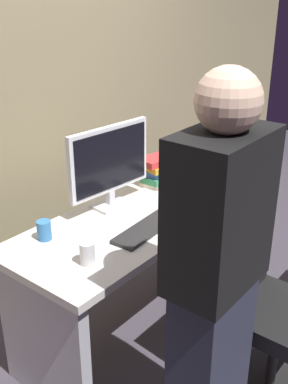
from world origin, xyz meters
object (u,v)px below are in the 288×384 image
(monitor, at_px, (110,163))
(person_at_desk, at_px, (215,284))
(mouse, at_px, (180,204))
(cup_by_monitor, at_px, (44,230))
(keyboard, at_px, (147,228))
(cup_near_keyboard, at_px, (87,253))
(cell_phone, at_px, (215,195))
(desk, at_px, (137,252))
(book_stack, at_px, (158,171))
(office_chair, at_px, (267,316))

(monitor, bearing_deg, person_at_desk, -114.82)
(mouse, bearing_deg, cup_by_monitor, 156.44)
(keyboard, relative_size, cup_near_keyboard, 4.10)
(keyboard, distance_m, mouse, 0.32)
(cup_by_monitor, distance_m, cell_phone, 1.03)
(desk, relative_size, mouse, 14.85)
(keyboard, xyz_separation_m, cup_by_monitor, (-0.38, 0.33, 0.04))
(book_stack, relative_size, cell_phone, 1.60)
(desk, xyz_separation_m, person_at_desk, (-0.42, -0.72, 0.33))
(office_chair, height_order, book_stack, office_chair)
(mouse, relative_size, cell_phone, 0.69)
(person_at_desk, distance_m, cup_near_keyboard, 0.60)
(keyboard, distance_m, cup_by_monitor, 0.50)
(keyboard, relative_size, mouse, 4.30)
(person_at_desk, bearing_deg, book_stack, 47.02)
(monitor, bearing_deg, keyboard, -106.19)
(person_at_desk, distance_m, monitor, 1.01)
(desk, bearing_deg, mouse, -27.82)
(cup_by_monitor, bearing_deg, person_at_desk, -86.61)
(cell_phone, bearing_deg, mouse, 167.75)
(mouse, distance_m, cup_near_keyboard, 0.73)
(cell_phone, bearing_deg, monitor, 145.65)
(monitor, height_order, cup_near_keyboard, monitor)
(office_chair, distance_m, cell_phone, 0.79)
(office_chair, bearing_deg, keyboard, 102.05)
(monitor, bearing_deg, cup_by_monitor, 179.78)
(person_at_desk, xyz_separation_m, cup_near_keyboard, (-0.08, 0.59, -0.05))
(office_chair, relative_size, cell_phone, 6.53)
(mouse, bearing_deg, monitor, 126.90)
(keyboard, xyz_separation_m, cup_near_keyboard, (-0.40, 0.01, 0.04))
(mouse, xyz_separation_m, cup_near_keyboard, (-0.73, -0.01, 0.04))
(cup_near_keyboard, xyz_separation_m, cell_phone, (0.99, -0.06, -0.05))
(person_at_desk, relative_size, monitor, 3.03)
(cup_near_keyboard, height_order, cell_phone, cup_near_keyboard)
(office_chair, xyz_separation_m, person_at_desk, (-0.46, 0.04, 0.41))
(cup_near_keyboard, bearing_deg, monitor, 32.26)
(person_at_desk, bearing_deg, keyboard, 60.75)
(office_chair, height_order, monitor, monitor)
(monitor, xyz_separation_m, cup_by_monitor, (-0.47, 0.00, -0.21))
(cup_near_keyboard, relative_size, book_stack, 0.46)
(cup_near_keyboard, height_order, cup_by_monitor, cup_near_keyboard)
(desk, bearing_deg, book_stack, 22.65)
(desk, bearing_deg, person_at_desk, -120.13)
(person_at_desk, height_order, keyboard, person_at_desk)
(office_chair, bearing_deg, monitor, 92.24)
(cup_near_keyboard, bearing_deg, office_chair, -49.63)
(office_chair, xyz_separation_m, cup_near_keyboard, (-0.54, 0.63, 0.36))
(cup_by_monitor, bearing_deg, keyboard, -41.12)
(mouse, relative_size, cup_near_keyboard, 0.95)
(cup_near_keyboard, bearing_deg, desk, 14.77)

